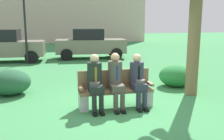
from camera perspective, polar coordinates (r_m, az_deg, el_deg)
ground_plane at (r=6.25m, az=2.16°, el=-8.36°), size 80.00×80.00×0.00m
park_bench at (r=6.18m, az=0.76°, el=-4.52°), size 1.79×0.44×0.90m
seated_man_left at (r=5.87m, az=-3.79°, el=-2.19°), size 0.34×0.72×1.32m
seated_man_middle at (r=5.98m, az=0.90°, el=-1.83°), size 0.34×0.72×1.33m
seated_man_right at (r=6.14m, az=5.86°, el=-1.77°), size 0.34×0.72×1.29m
shrub_near_bench at (r=7.77m, az=-22.01°, el=-2.58°), size 1.16×1.06×0.72m
shrub_mid_lawn at (r=8.40m, az=14.23°, el=-1.27°), size 1.10×1.01×0.69m
parked_car_near at (r=14.26m, az=-23.00°, el=5.02°), size 3.99×1.92×1.68m
parked_car_far at (r=14.58m, az=-4.93°, el=5.93°), size 4.02×1.99×1.68m
street_lamp at (r=13.14m, az=-19.08°, el=11.20°), size 0.24×0.24×3.75m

